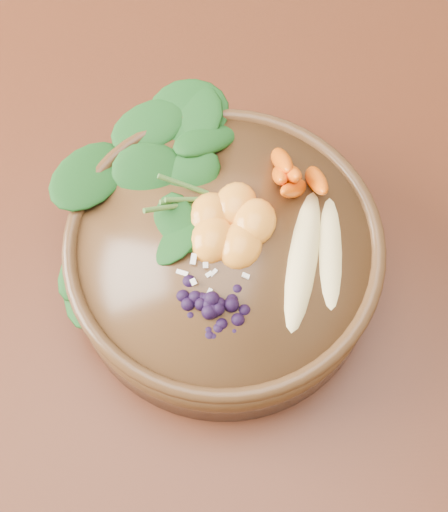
# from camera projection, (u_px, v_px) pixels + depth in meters

# --- Properties ---
(ground) EXTENTS (4.00, 4.00, 0.00)m
(ground) POSITION_uv_depth(u_px,v_px,m) (212.00, 402.00, 1.43)
(ground) COLOR #381E0F
(ground) RESTS_ON ground
(dining_table) EXTENTS (1.60, 0.90, 0.75)m
(dining_table) POSITION_uv_depth(u_px,v_px,m) (204.00, 275.00, 0.83)
(dining_table) COLOR #331C0C
(dining_table) RESTS_ON ground
(stoneware_bowl) EXTENTS (0.33, 0.33, 0.08)m
(stoneware_bowl) POSITION_uv_depth(u_px,v_px,m) (224.00, 260.00, 0.70)
(stoneware_bowl) COLOR #4B3019
(stoneware_bowl) RESTS_ON dining_table
(kale_heap) EXTENTS (0.21, 0.20, 0.05)m
(kale_heap) POSITION_uv_depth(u_px,v_px,m) (189.00, 165.00, 0.67)
(kale_heap) COLOR #144214
(kale_heap) RESTS_ON stoneware_bowl
(carrot_cluster) EXTENTS (0.07, 0.07, 0.08)m
(carrot_cluster) POSITION_uv_depth(u_px,v_px,m) (299.00, 156.00, 0.65)
(carrot_cluster) COLOR #E05707
(carrot_cluster) RESTS_ON stoneware_bowl
(banana_halves) EXTENTS (0.08, 0.17, 0.03)m
(banana_halves) POSITION_uv_depth(u_px,v_px,m) (318.00, 249.00, 0.64)
(banana_halves) COLOR #E0CC84
(banana_halves) RESTS_ON stoneware_bowl
(mandarin_cluster) EXTENTS (0.10, 0.10, 0.03)m
(mandarin_cluster) POSITION_uv_depth(u_px,v_px,m) (230.00, 217.00, 0.65)
(mandarin_cluster) COLOR orange
(mandarin_cluster) RESTS_ON stoneware_bowl
(blueberry_pile) EXTENTS (0.15, 0.12, 0.04)m
(blueberry_pile) POSITION_uv_depth(u_px,v_px,m) (213.00, 296.00, 0.62)
(blueberry_pile) COLOR black
(blueberry_pile) RESTS_ON stoneware_bowl
(coconut_flakes) EXTENTS (0.10, 0.08, 0.01)m
(coconut_flakes) POSITION_uv_depth(u_px,v_px,m) (222.00, 261.00, 0.65)
(coconut_flakes) COLOR white
(coconut_flakes) RESTS_ON stoneware_bowl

